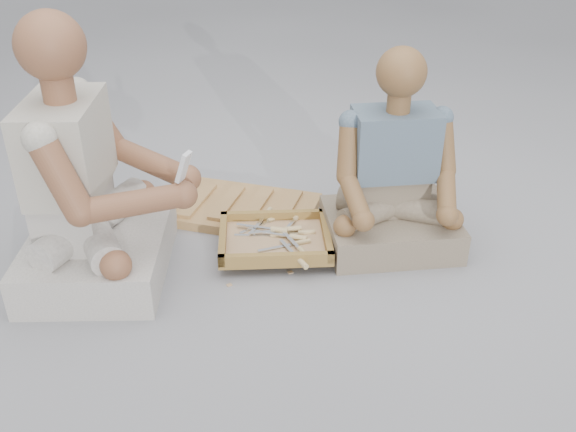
% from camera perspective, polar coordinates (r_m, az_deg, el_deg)
% --- Properties ---
extents(ground, '(60.00, 60.00, 0.00)m').
position_cam_1_polar(ground, '(2.34, 0.13, -8.34)').
color(ground, gray).
rests_on(ground, ground).
extents(carved_panel, '(0.69, 0.50, 0.04)m').
position_cam_1_polar(carved_panel, '(2.92, -4.01, 0.61)').
color(carved_panel, '#99673B').
rests_on(carved_panel, ground).
extents(tool_tray, '(0.51, 0.44, 0.06)m').
position_cam_1_polar(tool_tray, '(2.62, -1.18, -2.11)').
color(tool_tray, brown).
rests_on(tool_tray, carved_panel).
extents(chisel_0, '(0.22, 0.04, 0.02)m').
position_cam_1_polar(chisel_0, '(2.65, -1.23, -1.18)').
color(chisel_0, silver).
rests_on(chisel_0, tool_tray).
extents(chisel_1, '(0.21, 0.09, 0.02)m').
position_cam_1_polar(chisel_1, '(2.66, -0.04, -1.19)').
color(chisel_1, silver).
rests_on(chisel_1, tool_tray).
extents(chisel_2, '(0.22, 0.05, 0.02)m').
position_cam_1_polar(chisel_2, '(2.64, -1.27, -1.72)').
color(chisel_2, silver).
rests_on(chisel_2, tool_tray).
extents(chisel_3, '(0.14, 0.19, 0.02)m').
position_cam_1_polar(chisel_3, '(2.52, 1.15, -3.05)').
color(chisel_3, silver).
rests_on(chisel_3, tool_tray).
extents(chisel_4, '(0.16, 0.18, 0.02)m').
position_cam_1_polar(chisel_4, '(2.74, -1.57, -0.37)').
color(chisel_4, silver).
rests_on(chisel_4, tool_tray).
extents(chisel_5, '(0.06, 0.22, 0.02)m').
position_cam_1_polar(chisel_5, '(2.77, -2.01, 0.09)').
color(chisel_5, silver).
rests_on(chisel_5, tool_tray).
extents(chisel_6, '(0.22, 0.07, 0.02)m').
position_cam_1_polar(chisel_6, '(2.65, 1.20, -1.51)').
color(chisel_6, silver).
rests_on(chisel_6, tool_tray).
extents(chisel_7, '(0.22, 0.05, 0.02)m').
position_cam_1_polar(chisel_7, '(2.61, 0.47, -1.85)').
color(chisel_7, silver).
rests_on(chisel_7, tool_tray).
extents(chisel_8, '(0.07, 0.22, 0.02)m').
position_cam_1_polar(chisel_8, '(2.75, 0.75, -0.11)').
color(chisel_8, silver).
rests_on(chisel_8, tool_tray).
extents(chisel_9, '(0.14, 0.19, 0.02)m').
position_cam_1_polar(chisel_9, '(2.47, 1.02, -3.91)').
color(chisel_9, silver).
rests_on(chisel_9, tool_tray).
extents(chisel_10, '(0.20, 0.12, 0.02)m').
position_cam_1_polar(chisel_10, '(2.58, 0.77, -2.46)').
color(chisel_10, silver).
rests_on(chisel_10, tool_tray).
extents(wood_chip_0, '(0.02, 0.02, 0.00)m').
position_cam_1_polar(wood_chip_0, '(2.57, 1.59, -4.33)').
color(wood_chip_0, tan).
rests_on(wood_chip_0, ground).
extents(wood_chip_1, '(0.02, 0.02, 0.00)m').
position_cam_1_polar(wood_chip_1, '(2.68, -0.34, -2.76)').
color(wood_chip_1, tan).
rests_on(wood_chip_1, ground).
extents(wood_chip_2, '(0.02, 0.02, 0.00)m').
position_cam_1_polar(wood_chip_2, '(3.01, -4.73, 1.10)').
color(wood_chip_2, tan).
rests_on(wood_chip_2, ground).
extents(wood_chip_3, '(0.02, 0.02, 0.00)m').
position_cam_1_polar(wood_chip_3, '(2.89, 1.95, -0.10)').
color(wood_chip_3, tan).
rests_on(wood_chip_3, ground).
extents(wood_chip_4, '(0.02, 0.02, 0.00)m').
position_cam_1_polar(wood_chip_4, '(2.72, 1.88, -2.22)').
color(wood_chip_4, tan).
rests_on(wood_chip_4, ground).
extents(wood_chip_5, '(0.02, 0.02, 0.00)m').
position_cam_1_polar(wood_chip_5, '(2.53, 0.21, -5.04)').
color(wood_chip_5, tan).
rests_on(wood_chip_5, ground).
extents(wood_chip_6, '(0.02, 0.02, 0.00)m').
position_cam_1_polar(wood_chip_6, '(2.74, 4.04, -2.05)').
color(wood_chip_6, tan).
rests_on(wood_chip_6, ground).
extents(wood_chip_7, '(0.02, 0.02, 0.00)m').
position_cam_1_polar(wood_chip_7, '(2.97, -6.75, 0.53)').
color(wood_chip_7, tan).
rests_on(wood_chip_7, ground).
extents(wood_chip_8, '(0.02, 0.02, 0.00)m').
position_cam_1_polar(wood_chip_8, '(2.47, -5.24, -6.12)').
color(wood_chip_8, tan).
rests_on(wood_chip_8, ground).
extents(wood_chip_9, '(0.02, 0.02, 0.00)m').
position_cam_1_polar(wood_chip_9, '(2.72, -2.93, -2.31)').
color(wood_chip_9, tan).
rests_on(wood_chip_9, ground).
extents(craftsman, '(0.72, 0.72, 1.00)m').
position_cam_1_polar(craftsman, '(2.48, -17.33, 1.96)').
color(craftsman, beige).
rests_on(craftsman, ground).
extents(companion, '(0.62, 0.55, 0.82)m').
position_cam_1_polar(companion, '(2.62, 9.34, 2.83)').
color(companion, '#7F735B').
rests_on(companion, ground).
extents(mobile_phone, '(0.06, 0.06, 0.12)m').
position_cam_1_polar(mobile_phone, '(2.28, -9.27, 4.34)').
color(mobile_phone, silver).
rests_on(mobile_phone, craftsman).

